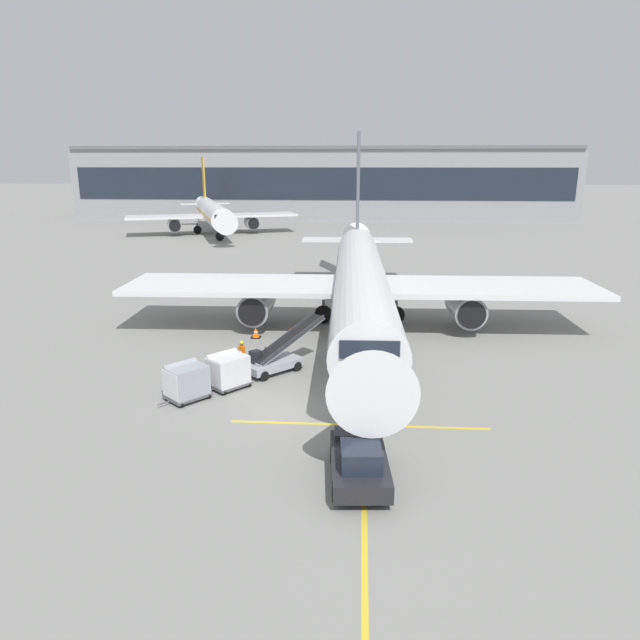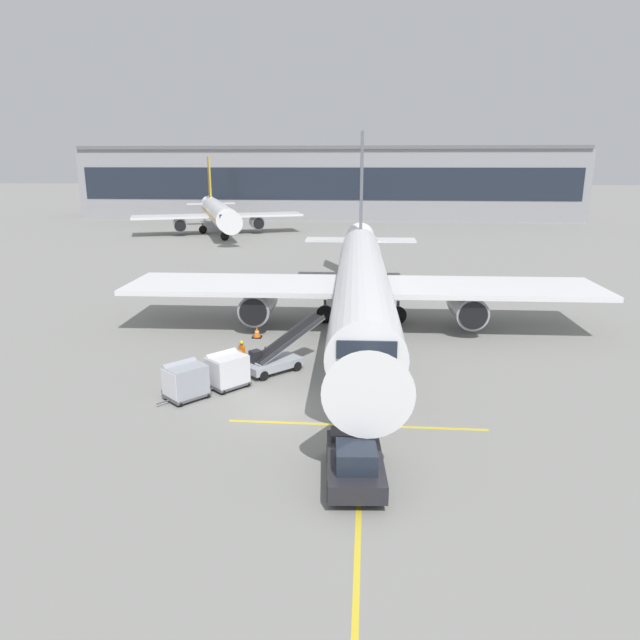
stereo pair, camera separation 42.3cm
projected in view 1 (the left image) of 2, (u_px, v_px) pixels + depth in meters
name	position (u px, v px, depth m)	size (l,w,h in m)	color
ground_plane	(280.00, 410.00, 28.24)	(600.00, 600.00, 0.00)	gray
parked_airplane	(361.00, 280.00, 41.69)	(34.21, 43.85, 14.63)	white
belt_loader	(276.00, 357.00, 33.29)	(4.64, 4.68, 2.93)	#A3A8B2
baggage_cart_lead	(228.00, 370.00, 30.83)	(2.52, 2.57, 1.91)	#515156
baggage_cart_second	(186.00, 381.00, 29.30)	(2.52, 2.57, 1.91)	#515156
pushback_tug	(359.00, 462.00, 21.72)	(2.43, 4.55, 1.83)	#232328
ground_crew_by_loader	(213.00, 368.00, 31.16)	(0.28, 0.57, 1.74)	#514C42
ground_crew_by_carts	(242.00, 353.00, 33.56)	(0.44, 0.44, 1.74)	#514C42
safety_cone_engine_keepout	(256.00, 333.00, 39.81)	(0.66, 0.66, 0.74)	black
safety_cone_wingtip	(290.00, 332.00, 40.19)	(0.53, 0.53, 0.61)	black
apron_guidance_line_lead_in	(363.00, 330.00, 41.81)	(0.20, 110.00, 0.01)	yellow
apron_guidance_line_stop_bar	(359.00, 425.00, 26.63)	(12.00, 0.20, 0.01)	yellow
terminal_building	(323.00, 183.00, 125.95)	(105.17, 18.37, 15.01)	#939399
distant_airplane	(213.00, 213.00, 96.75)	(28.45, 36.21, 12.75)	white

